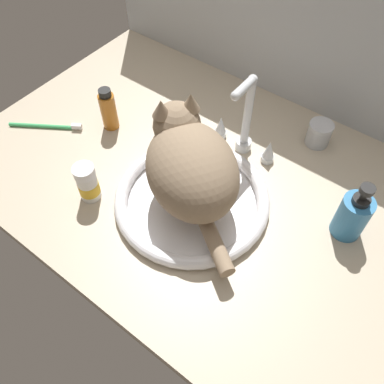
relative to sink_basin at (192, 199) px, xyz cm
name	(u,v)px	position (x,y,z in cm)	size (l,w,h in cm)	color
countertop	(216,190)	(1.55, 7.26, -2.82)	(123.55, 75.02, 3.00)	#B7A88E
backsplash_wall	(311,37)	(1.55, 45.97, 18.11)	(123.55, 2.40, 44.86)	#B2B7BC
sink_basin	(192,199)	(0.00, 0.00, 0.00)	(34.96, 34.96, 2.96)	white
faucet	(245,125)	(0.00, 20.85, 6.85)	(17.25, 9.75, 22.05)	silver
cat	(189,163)	(-1.41, 0.95, 10.40)	(33.58, 29.19, 19.70)	#8C755B
pill_bottle	(88,184)	(-19.65, -12.38, 3.22)	(4.80, 4.80, 9.77)	white
soap_pump_bottle	(352,216)	(30.77, 14.00, 4.33)	(6.44, 6.44, 15.02)	teal
metal_jar	(319,134)	(13.93, 34.38, 1.82)	(6.10, 6.10, 6.24)	#B2B5BA
amber_bottle	(108,110)	(-32.21, 7.17, 4.21)	(4.11, 4.11, 11.78)	#B2661E
toothbrush	(47,126)	(-45.24, -3.48, -0.71)	(17.07, 11.47, 1.70)	#3FB266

